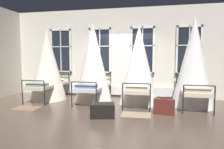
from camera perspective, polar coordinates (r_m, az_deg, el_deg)
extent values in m
plane|color=#4C3D33|center=(7.06, 0.77, -8.10)|extent=(21.91, 21.91, 0.00)
cube|color=beige|center=(8.16, 2.60, 6.11)|extent=(9.13, 0.10, 3.51)
cube|color=black|center=(8.85, -14.21, 6.45)|extent=(0.92, 0.02, 1.83)
cube|color=silver|center=(8.87, -14.09, 0.77)|extent=(0.92, 0.06, 0.07)
cube|color=silver|center=(8.91, -14.34, 12.11)|extent=(0.92, 0.06, 0.07)
cube|color=silver|center=(9.04, -16.65, 6.36)|extent=(0.07, 0.06, 1.83)
cube|color=silver|center=(8.67, -11.66, 6.53)|extent=(0.07, 0.06, 1.83)
cube|color=silver|center=(8.85, -14.21, 6.45)|extent=(0.04, 0.06, 1.83)
cube|color=silver|center=(8.85, -14.24, 7.63)|extent=(0.92, 0.06, 0.04)
cube|color=black|center=(8.24, -3.43, 6.71)|extent=(0.92, 0.02, 1.83)
cube|color=silver|center=(8.26, -3.40, 0.60)|extent=(0.92, 0.06, 0.07)
cube|color=silver|center=(8.31, -3.46, 12.77)|extent=(0.92, 0.06, 0.07)
cube|color=silver|center=(8.36, -6.27, 6.66)|extent=(0.07, 0.06, 1.83)
cube|color=silver|center=(8.14, -0.51, 6.74)|extent=(0.07, 0.06, 1.83)
cube|color=silver|center=(8.24, -3.43, 6.71)|extent=(0.04, 0.06, 1.83)
cube|color=silver|center=(8.25, -3.44, 7.98)|extent=(0.92, 0.06, 0.04)
cube|color=black|center=(7.96, 8.58, 6.71)|extent=(0.92, 0.02, 1.83)
cube|color=silver|center=(7.98, 8.50, 0.39)|extent=(0.92, 0.06, 0.07)
cube|color=silver|center=(8.03, 8.67, 12.99)|extent=(0.92, 0.06, 0.07)
cube|color=silver|center=(7.99, 5.51, 6.74)|extent=(0.07, 0.06, 1.83)
cube|color=silver|center=(7.94, 11.68, 6.67)|extent=(0.07, 0.06, 1.83)
cube|color=silver|center=(7.96, 8.58, 6.71)|extent=(0.04, 0.06, 1.83)
cube|color=silver|center=(7.96, 8.60, 8.03)|extent=(0.92, 0.06, 0.04)
cube|color=black|center=(8.03, 20.90, 6.42)|extent=(0.92, 0.02, 1.83)
cube|color=silver|center=(8.06, 20.70, 0.16)|extent=(0.92, 0.06, 0.07)
cube|color=silver|center=(8.11, 21.10, 12.64)|extent=(0.92, 0.06, 0.07)
cube|color=silver|center=(7.98, 17.85, 6.52)|extent=(0.07, 0.06, 1.83)
cube|color=silver|center=(8.11, 23.89, 6.30)|extent=(0.07, 0.06, 1.83)
cube|color=silver|center=(8.03, 20.90, 6.42)|extent=(0.04, 0.06, 1.83)
cube|color=silver|center=(8.04, 20.94, 7.72)|extent=(0.92, 0.06, 0.04)
cube|color=silver|center=(8.15, 2.40, -4.51)|extent=(5.72, 0.10, 0.36)
cylinder|color=black|center=(9.04, -16.80, -2.33)|extent=(0.04, 0.04, 0.95)
cylinder|color=black|center=(8.68, -12.07, -2.53)|extent=(0.04, 0.04, 0.95)
cylinder|color=black|center=(7.43, -24.01, -4.65)|extent=(0.04, 0.04, 0.82)
cylinder|color=black|center=(6.99, -18.57, -5.08)|extent=(0.04, 0.04, 0.82)
cylinder|color=black|center=(8.21, -20.06, -3.13)|extent=(0.03, 1.94, 0.03)
cylinder|color=black|center=(7.81, -14.97, -3.40)|extent=(0.03, 1.94, 0.03)
cylinder|color=black|center=(8.81, -14.55, 0.63)|extent=(0.82, 0.03, 0.03)
cylinder|color=black|center=(7.14, -21.48, -1.63)|extent=(0.82, 0.03, 0.03)
cube|color=#B7B2A3|center=(8.00, -17.59, -2.84)|extent=(0.84, 1.96, 0.12)
ellipsoid|color=#B7B2A3|center=(8.62, -15.22, -1.35)|extent=(0.63, 0.40, 0.14)
cube|color=slate|center=(7.38, -20.33, -2.72)|extent=(0.67, 0.36, 0.10)
cone|color=silver|center=(7.93, -17.74, 2.86)|extent=(1.34, 1.34, 2.67)
cylinder|color=black|center=(8.31, -5.89, -2.78)|extent=(0.04, 0.04, 0.95)
cylinder|color=black|center=(8.09, -0.41, -2.97)|extent=(0.04, 0.04, 0.95)
cylinder|color=black|center=(6.54, -11.34, -5.59)|extent=(0.04, 0.04, 0.82)
cylinder|color=black|center=(6.26, -4.46, -6.00)|extent=(0.04, 0.04, 0.82)
cylinder|color=black|center=(7.41, -8.29, -3.74)|extent=(0.05, 1.94, 0.03)
cylinder|color=black|center=(7.16, -2.17, -4.00)|extent=(0.05, 1.94, 0.03)
cylinder|color=black|center=(8.14, -3.20, 0.43)|extent=(0.82, 0.04, 0.03)
cylinder|color=black|center=(6.32, -8.02, -2.16)|extent=(0.82, 0.04, 0.03)
cube|color=silver|center=(7.27, -5.29, -3.41)|extent=(0.86, 1.97, 0.12)
ellipsoid|color=#B7B2A3|center=(7.94, -3.67, -1.72)|extent=(0.63, 0.41, 0.14)
cube|color=slate|center=(6.59, -7.21, -3.35)|extent=(0.68, 0.37, 0.10)
cone|color=silver|center=(7.19, -5.34, 3.43)|extent=(1.34, 1.34, 2.81)
cylinder|color=black|center=(7.99, 5.07, -3.09)|extent=(0.04, 0.04, 0.95)
cylinder|color=black|center=(7.94, 10.94, -3.22)|extent=(0.04, 0.04, 0.95)
cylinder|color=black|center=(6.11, 3.00, -6.27)|extent=(0.04, 0.04, 0.82)
cylinder|color=black|center=(6.04, 10.73, -6.47)|extent=(0.04, 0.04, 0.82)
cylinder|color=black|center=(7.04, 4.18, -4.17)|extent=(0.05, 1.94, 0.03)
cylinder|color=black|center=(6.98, 10.85, -4.32)|extent=(0.05, 1.94, 0.03)
cylinder|color=black|center=(7.90, 8.04, 0.24)|extent=(0.82, 0.04, 0.03)
cylinder|color=black|center=(5.99, 6.89, -2.55)|extent=(0.82, 0.04, 0.03)
cube|color=beige|center=(6.99, 7.51, -3.77)|extent=(0.85, 1.97, 0.12)
ellipsoid|color=silver|center=(7.69, 7.90, -1.98)|extent=(0.63, 0.41, 0.14)
cube|color=tan|center=(6.27, 7.06, -3.77)|extent=(0.68, 0.37, 0.10)
cone|color=white|center=(6.91, 7.59, 2.73)|extent=(1.34, 1.34, 2.66)
cylinder|color=black|center=(7.93, 17.73, -3.38)|extent=(0.04, 0.04, 0.95)
cylinder|color=black|center=(8.05, 23.52, -3.44)|extent=(0.04, 0.04, 0.95)
cylinder|color=black|center=(6.04, 19.45, -6.68)|extent=(0.04, 0.04, 0.82)
cylinder|color=black|center=(6.20, 27.00, -6.65)|extent=(0.04, 0.04, 0.82)
cylinder|color=black|center=(6.98, 18.48, -4.50)|extent=(0.04, 1.94, 0.03)
cylinder|color=black|center=(7.11, 25.04, -4.54)|extent=(0.04, 1.94, 0.03)
cylinder|color=black|center=(7.93, 20.75, -0.02)|extent=(0.82, 0.03, 0.03)
cylinder|color=black|center=(6.04, 23.41, -2.87)|extent=(0.82, 0.03, 0.03)
cube|color=beige|center=(7.03, 21.81, -4.05)|extent=(0.84, 1.96, 0.12)
ellipsoid|color=silver|center=(7.72, 20.95, -2.25)|extent=(0.63, 0.40, 0.14)
cube|color=tan|center=(6.32, 22.90, -4.08)|extent=(0.67, 0.36, 0.10)
cone|color=white|center=(6.94, 22.06, 3.35)|extent=(1.34, 1.34, 2.89)
cube|color=brown|center=(6.92, -23.01, -8.75)|extent=(0.81, 0.57, 0.01)
cube|color=#8E7A5B|center=(5.73, 6.80, -11.22)|extent=(0.81, 0.58, 0.01)
cube|color=#5B231E|center=(5.87, 14.48, -8.78)|extent=(0.59, 0.30, 0.44)
cube|color=tan|center=(5.97, 14.63, -8.55)|extent=(0.50, 0.11, 0.03)
torus|color=#5B231E|center=(5.82, 14.53, -6.54)|extent=(0.17, 0.17, 0.02)
cube|color=black|center=(5.45, -2.67, -10.07)|extent=(0.71, 0.53, 0.37)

